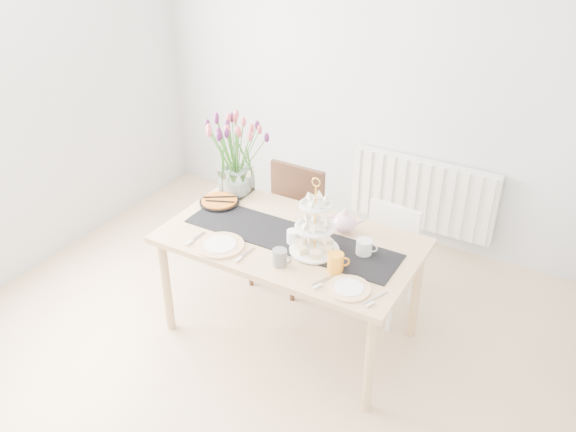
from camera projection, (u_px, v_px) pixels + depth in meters
The scene contains 16 objects.
room_shell at pixel (202, 201), 3.09m from camera, with size 4.50×4.50×4.50m.
radiator at pixel (422, 194), 4.94m from camera, with size 1.20×0.08×0.60m, color white.
dining_table at pixel (290, 248), 3.84m from camera, with size 1.60×0.90×0.75m.
chair_brown at pixel (289, 217), 4.49m from camera, with size 0.44×0.44×0.88m.
chair_white at pixel (386, 252), 4.23m from camera, with size 0.42×0.42×0.76m.
table_runner at pixel (290, 238), 3.80m from camera, with size 1.40×0.35×0.01m, color black.
tulip_vase at pixel (235, 144), 4.14m from camera, with size 0.68×0.68×0.58m.
cake_stand at pixel (315, 234), 3.61m from camera, with size 0.30×0.30×0.44m.
teapot at pixel (345, 223), 3.83m from camera, with size 0.24×0.19×0.16m, color white, non-canonical shape.
cream_jug at pixel (364, 247), 3.63m from camera, with size 0.10×0.10×0.10m, color silver.
tart_tin at pixel (219, 202), 4.18m from camera, with size 0.27×0.27×0.03m.
mug_grey at pixel (280, 258), 3.53m from camera, with size 0.09×0.09×0.10m, color slate.
mug_white at pixel (293, 237), 3.73m from camera, with size 0.08×0.08×0.09m, color white.
mug_orange at pixel (335, 262), 3.48m from camera, with size 0.09×0.09×0.11m, color orange.
plate_left at pixel (220, 245), 3.72m from camera, with size 0.30×0.30×0.02m, color silver.
plate_right at pixel (349, 289), 3.35m from camera, with size 0.25×0.25×0.01m, color silver.
Camera 1 is at (1.73, -2.12, 2.80)m, focal length 38.00 mm.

